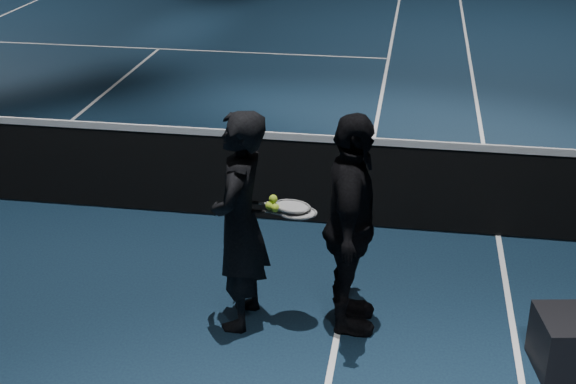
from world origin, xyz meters
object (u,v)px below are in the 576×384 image
Objects in this scene: player_b at (351,226)px; racket_upper at (292,206)px; player_a at (240,222)px; racket_lower at (298,213)px; tennis_balls at (273,204)px.

player_b is 0.47m from racket_upper.
player_a reaches higher than racket_lower.
player_b is (0.85, 0.07, 0.00)m from player_a.
player_b is 2.63× the size of racket_lower.
player_a is 0.46m from racket_lower.
player_a reaches higher than racket_upper.
racket_lower is 5.67× the size of tennis_balls.
player_a is at bearing 91.03° from player_b.
tennis_balls is (-0.19, -0.01, 0.06)m from racket_lower.
player_a is 1.00× the size of player_b.
player_a is 0.42m from racket_upper.
player_b is 0.61m from tennis_balls.
player_a reaches higher than tennis_balls.
racket_upper is 5.67× the size of tennis_balls.
racket_lower is 1.00× the size of racket_upper.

